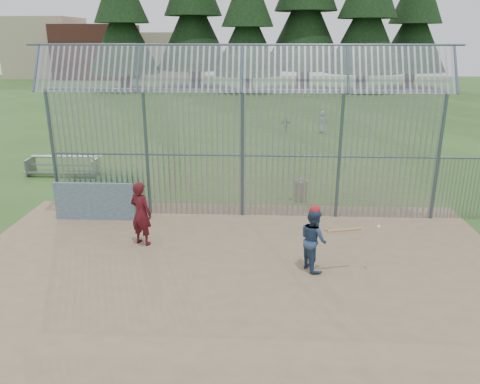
# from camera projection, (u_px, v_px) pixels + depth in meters

# --- Properties ---
(ground) EXTENTS (120.00, 120.00, 0.00)m
(ground) POSITION_uv_depth(u_px,v_px,m) (236.00, 266.00, 11.84)
(ground) COLOR #2D511E
(ground) RESTS_ON ground
(dirt_infield) EXTENTS (14.00, 10.00, 0.02)m
(dirt_infield) POSITION_uv_depth(u_px,v_px,m) (235.00, 275.00, 11.36)
(dirt_infield) COLOR #756047
(dirt_infield) RESTS_ON ground
(dugout_wall) EXTENTS (2.50, 0.12, 1.20)m
(dugout_wall) POSITION_uv_depth(u_px,v_px,m) (94.00, 201.00, 14.60)
(dugout_wall) COLOR #38566B
(dugout_wall) RESTS_ON dirt_infield
(batter) EXTENTS (0.85, 0.93, 1.56)m
(batter) POSITION_uv_depth(u_px,v_px,m) (313.00, 240.00, 11.41)
(batter) COLOR navy
(batter) RESTS_ON dirt_infield
(onlooker) EXTENTS (0.77, 0.66, 1.80)m
(onlooker) POSITION_uv_depth(u_px,v_px,m) (141.00, 213.00, 12.77)
(onlooker) COLOR maroon
(onlooker) RESTS_ON dirt_infield
(bg_kid_standing) EXTENTS (0.69, 0.48, 1.34)m
(bg_kid_standing) POSITION_uv_depth(u_px,v_px,m) (323.00, 122.00, 27.72)
(bg_kid_standing) COLOR gray
(bg_kid_standing) RESTS_ON ground
(bg_kid_seated) EXTENTS (0.62, 0.30, 1.01)m
(bg_kid_seated) POSITION_uv_depth(u_px,v_px,m) (285.00, 125.00, 27.74)
(bg_kid_seated) COLOR slate
(bg_kid_seated) RESTS_ON ground
(batting_gear) EXTENTS (1.68, 0.41, 0.60)m
(batting_gear) POSITION_uv_depth(u_px,v_px,m) (323.00, 215.00, 11.16)
(batting_gear) COLOR #AD1723
(batting_gear) RESTS_ON ground
(trash_can) EXTENTS (0.56, 0.56, 0.82)m
(trash_can) POSITION_uv_depth(u_px,v_px,m) (300.00, 190.00, 16.40)
(trash_can) COLOR gray
(trash_can) RESTS_ON ground
(bleacher) EXTENTS (3.00, 0.95, 0.72)m
(bleacher) POSITION_uv_depth(u_px,v_px,m) (63.00, 165.00, 19.45)
(bleacher) COLOR gray
(bleacher) RESTS_ON ground
(backstop_fence) EXTENTS (20.09, 0.81, 5.30)m
(backstop_fence) POSITION_uv_depth(u_px,v_px,m) (301.00, 145.00, 14.26)
(backstop_fence) COLOR #47566B
(backstop_fence) RESTS_ON ground
(distant_buildings) EXTENTS (26.50, 10.50, 8.00)m
(distant_buildings) POSITION_uv_depth(u_px,v_px,m) (93.00, 51.00, 65.25)
(distant_buildings) COLOR brown
(distant_buildings) RESTS_ON ground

